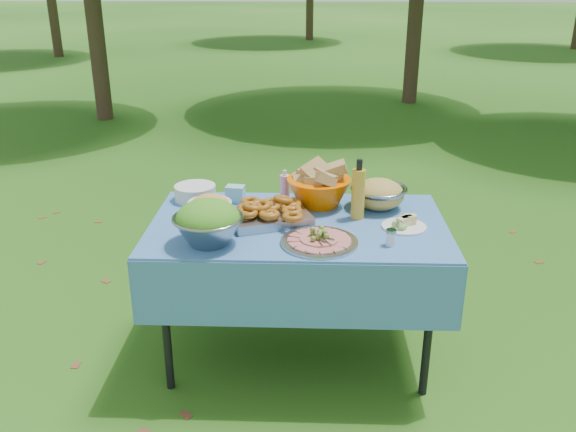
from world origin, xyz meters
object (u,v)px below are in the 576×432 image
at_px(pasta_bowl_steel, 379,194).
at_px(oil_bottle, 358,189).
at_px(picnic_table, 298,290).
at_px(plate_stack, 195,192).
at_px(salad_bowl, 208,222).
at_px(charcuterie_platter, 319,235).
at_px(bread_bowl, 319,185).

distance_m(pasta_bowl_steel, oil_bottle, 0.21).
distance_m(picnic_table, plate_stack, 0.77).
relative_size(salad_bowl, charcuterie_platter, 0.89).
xyz_separation_m(plate_stack, pasta_bowl_steel, (0.98, -0.08, 0.04)).
bearing_deg(picnic_table, salad_bowl, -147.01).
height_order(picnic_table, plate_stack, plate_stack).
height_order(picnic_table, oil_bottle, oil_bottle).
height_order(picnic_table, pasta_bowl_steel, pasta_bowl_steel).
bearing_deg(oil_bottle, plate_stack, 164.93).
relative_size(charcuterie_platter, oil_bottle, 1.17).
height_order(charcuterie_platter, oil_bottle, oil_bottle).
height_order(plate_stack, oil_bottle, oil_bottle).
xyz_separation_m(picnic_table, plate_stack, (-0.57, 0.31, 0.42)).
bearing_deg(plate_stack, bread_bowl, -4.98).
xyz_separation_m(bread_bowl, charcuterie_platter, (-0.00, -0.49, -0.07)).
bearing_deg(charcuterie_platter, oil_bottle, 58.51).
xyz_separation_m(picnic_table, oil_bottle, (0.30, 0.08, 0.53)).
xyz_separation_m(pasta_bowl_steel, charcuterie_platter, (-0.31, -0.47, -0.04)).
height_order(plate_stack, bread_bowl, bread_bowl).
bearing_deg(salad_bowl, picnic_table, 32.99).
relative_size(salad_bowl, bread_bowl, 0.94).
bearing_deg(oil_bottle, bread_bowl, 137.96).
relative_size(plate_stack, pasta_bowl_steel, 0.77).
relative_size(pasta_bowl_steel, oil_bottle, 0.94).
bearing_deg(bread_bowl, oil_bottle, -42.04).
distance_m(plate_stack, charcuterie_platter, 0.87).
height_order(bread_bowl, oil_bottle, oil_bottle).
relative_size(picnic_table, salad_bowl, 4.59).
relative_size(picnic_table, charcuterie_platter, 4.09).
height_order(picnic_table, bread_bowl, bread_bowl).
distance_m(picnic_table, bread_bowl, 0.56).
bearing_deg(bread_bowl, pasta_bowl_steel, -4.21).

